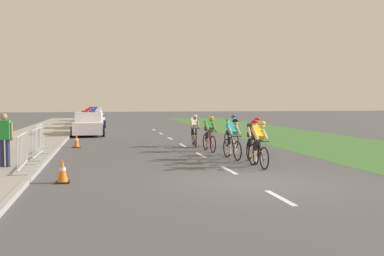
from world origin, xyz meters
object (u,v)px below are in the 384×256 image
Objects in this scene: cyclist_seventh at (194,130)px; crowd_barrier_rear at (40,138)px; cyclist_fifth at (209,133)px; crowd_barrier_middle at (38,143)px; police_car_second at (91,120)px; police_car_furthest at (94,115)px; cyclist_fourth at (255,136)px; cyclist_sixth at (231,131)px; traffic_cone_near at (76,141)px; police_car_nearest at (89,125)px; crowd_barrier_front at (22,152)px; police_car_third at (93,118)px; cyclist_second at (253,140)px; cyclist_lead at (258,143)px; traffic_cone_mid at (63,171)px; cyclist_third at (232,138)px; spectator_middle at (4,136)px.

cyclist_seventh is 7.05m from crowd_barrier_rear.
cyclist_fifth is 7.00m from crowd_barrier_middle.
police_car_furthest is (0.00, 12.66, 0.00)m from police_car_second.
cyclist_sixth is (-0.05, 3.13, 0.00)m from cyclist_fourth.
police_car_furthest is 26.33m from traffic_cone_near.
police_car_nearest is 1.90× the size of crowd_barrier_rear.
cyclist_sixth reaches higher than crowd_barrier_front.
cyclist_second is at bearing -77.08° from police_car_third.
cyclist_seventh is (-1.69, 3.83, 0.00)m from cyclist_fourth.
cyclist_lead reaches higher than traffic_cone_mid.
cyclist_lead is at bearing -84.32° from cyclist_fifth.
traffic_cone_mid is (-0.22, -22.71, -0.37)m from police_car_second.
cyclist_second is at bearing -28.58° from crowd_barrier_rear.
cyclist_seventh is at bearing -70.06° from police_car_second.
cyclist_third is (-0.23, 2.15, 0.00)m from cyclist_lead.
traffic_cone_mid is at bearing -157.11° from cyclist_second.
crowd_barrier_rear is 4.41m from spectator_middle.
cyclist_third and cyclist_fifth have the same top height.
traffic_cone_near is (-6.37, 6.42, -0.48)m from cyclist_second.
cyclist_sixth is 10.41m from spectator_middle.
cyclist_third is 25.79m from police_car_third.
crowd_barrier_rear is at bearing 156.57° from cyclist_third.
police_car_nearest is 6.90× the size of traffic_cone_near.
cyclist_fifth is 2.69× the size of traffic_cone_near.
crowd_barrier_front is 3.63× the size of traffic_cone_mid.
cyclist_second is 5.20m from cyclist_sixth.
police_car_third is 28.86m from traffic_cone_mid.
cyclist_seventh is at bearing 98.28° from cyclist_second.
cyclist_second is 2.18m from cyclist_fourth.
traffic_cone_mid is at bearing -131.66° from cyclist_fifth.
cyclist_seventh reaches higher than crowd_barrier_middle.
crowd_barrier_front is 1.00m from spectator_middle.
cyclist_third is at bearing -142.60° from cyclist_fourth.
cyclist_fifth is (-0.67, 3.62, 0.00)m from cyclist_second.
cyclist_fourth is 8.33m from crowd_barrier_middle.
cyclist_fourth reaches higher than crowd_barrier_middle.
spectator_middle is (-7.50, -3.79, 0.30)m from cyclist_fifth.
spectator_middle is at bearing -106.87° from crowd_barrier_middle.
police_car_third is at bearing 102.02° from cyclist_lead.
cyclist_second is 8.17m from spectator_middle.
traffic_cone_mid is (-5.57, -6.26, -0.48)m from cyclist_fifth.
traffic_cone_mid is at bearing -146.72° from cyclist_fourth.
police_car_nearest is at bearing 81.32° from spectator_middle.
spectator_middle is at bearing 128.02° from traffic_cone_mid.
cyclist_fifth is 1.00× the size of cyclist_sixth.
police_car_furthest is 1.94× the size of crowd_barrier_rear.
cyclist_third is 4.82m from cyclist_seventh.
cyclist_fourth is 0.38× the size of police_car_furthest.
spectator_middle is at bearing -166.44° from cyclist_fourth.
cyclist_sixth is 0.39× the size of police_car_nearest.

